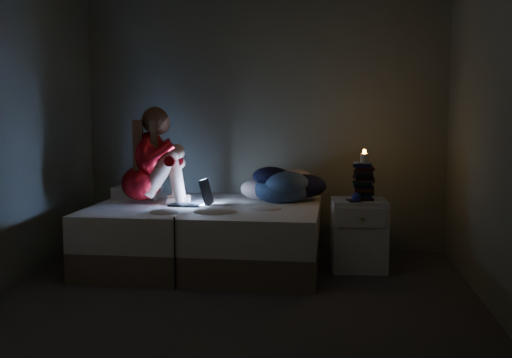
% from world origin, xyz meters
% --- Properties ---
extents(floor, '(3.60, 3.80, 0.02)m').
position_xyz_m(floor, '(0.00, 0.00, -0.01)').
color(floor, black).
rests_on(floor, ground).
extents(wall_back, '(3.60, 0.02, 2.60)m').
position_xyz_m(wall_back, '(0.00, 1.91, 1.30)').
color(wall_back, '#5F6353').
rests_on(wall_back, ground).
extents(wall_front, '(3.60, 0.02, 2.60)m').
position_xyz_m(wall_front, '(0.00, -1.91, 1.30)').
color(wall_front, '#5F6353').
rests_on(wall_front, ground).
extents(wall_right, '(0.02, 3.80, 2.60)m').
position_xyz_m(wall_right, '(1.81, 0.00, 1.30)').
color(wall_right, '#5F6353').
rests_on(wall_right, ground).
extents(bed, '(2.00, 1.50, 0.55)m').
position_xyz_m(bed, '(-0.41, 1.10, 0.27)').
color(bed, beige).
rests_on(bed, ground).
extents(pillow, '(0.42, 0.30, 0.12)m').
position_xyz_m(pillow, '(-1.14, 1.38, 0.61)').
color(pillow, silver).
rests_on(pillow, bed).
extents(woman, '(0.62, 0.49, 0.87)m').
position_xyz_m(woman, '(-1.00, 1.09, 0.99)').
color(woman, maroon).
rests_on(woman, bed).
extents(laptop, '(0.37, 0.27, 0.25)m').
position_xyz_m(laptop, '(-0.55, 1.05, 0.67)').
color(laptop, black).
rests_on(laptop, bed).
extents(clothes_pile, '(0.62, 0.52, 0.34)m').
position_xyz_m(clothes_pile, '(0.23, 1.41, 0.72)').
color(clothes_pile, '#1D2F49').
rests_on(clothes_pile, bed).
extents(nightstand, '(0.49, 0.45, 0.62)m').
position_xyz_m(nightstand, '(0.94, 1.14, 0.31)').
color(nightstand, silver).
rests_on(nightstand, ground).
extents(book_stack, '(0.19, 0.25, 0.34)m').
position_xyz_m(book_stack, '(0.97, 1.14, 0.79)').
color(book_stack, black).
rests_on(book_stack, nightstand).
extents(candle, '(0.07, 0.07, 0.08)m').
position_xyz_m(candle, '(0.97, 1.14, 1.00)').
color(candle, beige).
rests_on(candle, book_stack).
extents(phone, '(0.09, 0.15, 0.01)m').
position_xyz_m(phone, '(0.86, 1.04, 0.62)').
color(phone, black).
rests_on(phone, nightstand).
extents(blue_orb, '(0.08, 0.08, 0.08)m').
position_xyz_m(blue_orb, '(0.89, 1.00, 0.66)').
color(blue_orb, navy).
rests_on(blue_orb, nightstand).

